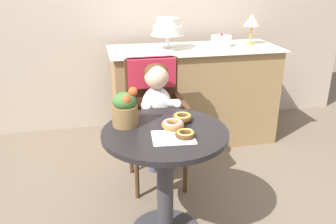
% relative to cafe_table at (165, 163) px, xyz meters
% --- Properties ---
extents(cafe_table, '(0.72, 0.72, 0.72)m').
position_rel_cafe_table_xyz_m(cafe_table, '(0.00, 0.00, 0.00)').
color(cafe_table, black).
rests_on(cafe_table, ground).
extents(wicker_chair, '(0.42, 0.45, 0.95)m').
position_rel_cafe_table_xyz_m(wicker_chair, '(0.06, 0.70, 0.13)').
color(wicker_chair, '#472D19').
rests_on(wicker_chair, ground).
extents(seated_child, '(0.27, 0.32, 0.73)m').
position_rel_cafe_table_xyz_m(seated_child, '(0.06, 0.54, 0.17)').
color(seated_child, silver).
rests_on(seated_child, ground).
extents(paper_napkin, '(0.25, 0.21, 0.00)m').
position_rel_cafe_table_xyz_m(paper_napkin, '(0.03, -0.10, 0.21)').
color(paper_napkin, white).
rests_on(paper_napkin, cafe_table).
extents(donut_front, '(0.13, 0.13, 0.04)m').
position_rel_cafe_table_xyz_m(donut_front, '(0.05, 0.02, 0.24)').
color(donut_front, '#936033').
rests_on(donut_front, cafe_table).
extents(donut_mid, '(0.12, 0.12, 0.04)m').
position_rel_cafe_table_xyz_m(donut_mid, '(0.13, 0.11, 0.24)').
color(donut_mid, '#4C2D19').
rests_on(donut_mid, cafe_table).
extents(donut_side, '(0.11, 0.11, 0.03)m').
position_rel_cafe_table_xyz_m(donut_side, '(0.09, -0.11, 0.23)').
color(donut_side, '#4C2D19').
rests_on(donut_side, cafe_table).
extents(flower_vase, '(0.15, 0.15, 0.23)m').
position_rel_cafe_table_xyz_m(flower_vase, '(-0.21, 0.12, 0.32)').
color(flower_vase, brown).
rests_on(flower_vase, cafe_table).
extents(display_counter, '(1.56, 0.62, 0.90)m').
position_rel_cafe_table_xyz_m(display_counter, '(0.55, 1.30, -0.05)').
color(display_counter, '#93754C').
rests_on(display_counter, ground).
extents(tiered_cake_stand, '(0.30, 0.30, 0.28)m').
position_rel_cafe_table_xyz_m(tiered_cake_stand, '(0.30, 1.30, 0.58)').
color(tiered_cake_stand, silver).
rests_on(tiered_cake_stand, display_counter).
extents(round_layer_cake, '(0.19, 0.19, 0.12)m').
position_rel_cafe_table_xyz_m(round_layer_cake, '(0.81, 1.33, 0.44)').
color(round_layer_cake, white).
rests_on(round_layer_cake, display_counter).
extents(table_lamp, '(0.15, 0.15, 0.28)m').
position_rel_cafe_table_xyz_m(table_lamp, '(1.11, 1.35, 0.61)').
color(table_lamp, '#B28C47').
rests_on(table_lamp, display_counter).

